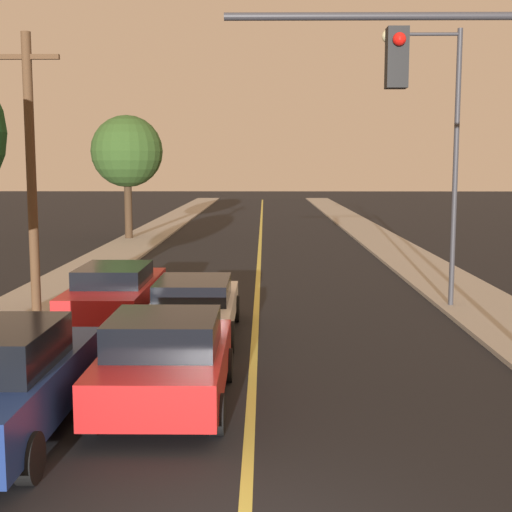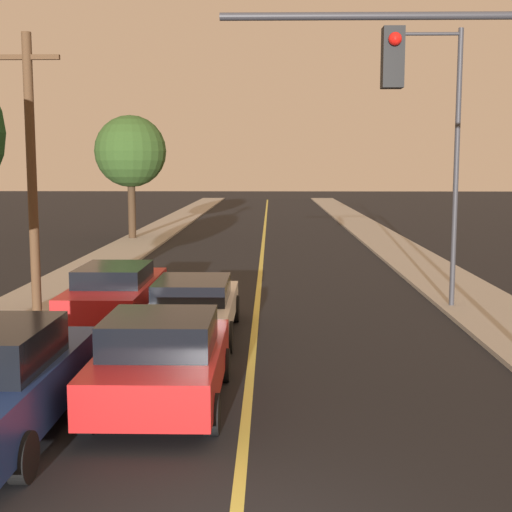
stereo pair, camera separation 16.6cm
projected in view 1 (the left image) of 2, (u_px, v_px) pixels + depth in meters
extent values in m
cube|color=black|center=(261.00, 231.00, 42.71)|extent=(10.00, 80.00, 0.01)
cube|color=#D1C14C|center=(261.00, 231.00, 42.71)|extent=(0.16, 76.00, 0.00)
cube|color=#9E998E|center=(157.00, 230.00, 42.78)|extent=(2.50, 80.00, 0.12)
cube|color=#9E998E|center=(365.00, 230.00, 42.63)|extent=(2.50, 80.00, 0.12)
cube|color=red|center=(166.00, 367.00, 11.69)|extent=(1.95, 4.15, 0.68)
cube|color=black|center=(164.00, 333.00, 11.45)|extent=(1.71, 1.87, 0.55)
cylinder|color=black|center=(125.00, 365.00, 13.02)|extent=(0.22, 0.62, 0.62)
cylinder|color=black|center=(226.00, 365.00, 13.00)|extent=(0.22, 0.62, 0.62)
cylinder|color=black|center=(92.00, 414.00, 10.47)|extent=(0.22, 0.62, 0.62)
cylinder|color=black|center=(217.00, 414.00, 10.44)|extent=(0.22, 0.62, 0.62)
cube|color=white|center=(194.00, 310.00, 16.44)|extent=(1.84, 4.82, 0.56)
cube|color=black|center=(193.00, 289.00, 16.18)|extent=(1.62, 2.17, 0.46)
cylinder|color=black|center=(166.00, 309.00, 17.96)|extent=(0.22, 0.68, 0.68)
cylinder|color=black|center=(235.00, 309.00, 17.94)|extent=(0.22, 0.68, 0.68)
cylinder|color=black|center=(146.00, 337.00, 15.00)|extent=(0.22, 0.68, 0.68)
cylinder|color=black|center=(229.00, 337.00, 14.98)|extent=(0.22, 0.68, 0.68)
cube|color=navy|center=(0.00, 390.00, 10.26)|extent=(1.90, 4.78, 0.77)
cylinder|color=black|center=(88.00, 385.00, 11.77)|extent=(0.22, 0.66, 0.66)
cylinder|color=black|center=(29.00, 458.00, 8.83)|extent=(0.22, 0.66, 0.66)
cube|color=red|center=(116.00, 294.00, 18.30)|extent=(1.87, 5.13, 0.62)
cube|color=black|center=(114.00, 275.00, 18.03)|extent=(1.64, 2.31, 0.45)
cylinder|color=black|center=(96.00, 295.00, 19.93)|extent=(0.22, 0.67, 0.67)
cylinder|color=black|center=(160.00, 295.00, 19.91)|extent=(0.22, 0.67, 0.67)
cylinder|color=black|center=(65.00, 319.00, 16.77)|extent=(0.22, 0.67, 0.67)
cylinder|color=black|center=(140.00, 319.00, 16.75)|extent=(0.22, 0.67, 0.67)
cylinder|color=#333338|center=(417.00, 16.00, 10.66)|extent=(5.80, 0.12, 0.12)
cube|color=black|center=(397.00, 58.00, 10.75)|extent=(0.32, 0.28, 0.90)
sphere|color=red|center=(399.00, 39.00, 10.54)|extent=(0.20, 0.20, 0.20)
cylinder|color=#333338|center=(455.00, 170.00, 19.13)|extent=(0.14, 0.14, 7.38)
cylinder|color=#333338|center=(424.00, 34.00, 18.69)|extent=(1.87, 0.09, 0.09)
sphere|color=beige|center=(389.00, 36.00, 18.70)|extent=(0.36, 0.36, 0.36)
cylinder|color=#513823|center=(31.00, 177.00, 17.74)|extent=(0.24, 0.24, 7.04)
cube|color=#513823|center=(27.00, 57.00, 17.37)|extent=(1.60, 0.12, 0.12)
cylinder|color=#3D2B1C|center=(128.00, 207.00, 37.25)|extent=(0.39, 0.39, 3.22)
sphere|color=#2D4C1E|center=(127.00, 151.00, 36.88)|extent=(3.71, 3.71, 3.71)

